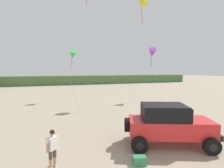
% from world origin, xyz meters
% --- Properties ---
extents(dune_ridge, '(90.00, 8.49, 2.52)m').
position_xyz_m(dune_ridge, '(-4.55, 49.96, 1.26)').
color(dune_ridge, '#4C703D').
rests_on(dune_ridge, ground_plane).
extents(jeep, '(5.00, 3.83, 2.26)m').
position_xyz_m(jeep, '(2.70, 4.47, 1.20)').
color(jeep, red).
rests_on(jeep, ground_plane).
extents(person_watching, '(0.49, 0.47, 1.67)m').
position_xyz_m(person_watching, '(-3.33, 4.18, 0.94)').
color(person_watching, tan).
rests_on(person_watching, ground_plane).
extents(cooler_box, '(0.63, 0.48, 0.38)m').
position_xyz_m(cooler_box, '(0.24, 3.21, 0.19)').
color(cooler_box, '#2D7F51').
rests_on(cooler_box, ground_plane).
extents(kite_blue_swept, '(3.33, 6.75, 7.34)m').
position_xyz_m(kite_blue_swept, '(9.96, 17.58, 6.48)').
color(kite_blue_swept, purple).
rests_on(kite_blue_swept, ground_plane).
extents(kite_orange_streamer, '(3.49, 6.02, 6.98)m').
position_xyz_m(kite_orange_streamer, '(-0.29, 21.22, 6.22)').
color(kite_orange_streamer, green).
rests_on(kite_orange_streamer, ground_plane).
extents(kite_white_parafoil, '(3.23, 2.30, 13.12)m').
position_xyz_m(kite_white_parafoil, '(7.80, 16.45, 12.35)').
color(kite_white_parafoil, yellow).
rests_on(kite_white_parafoil, ground_plane).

